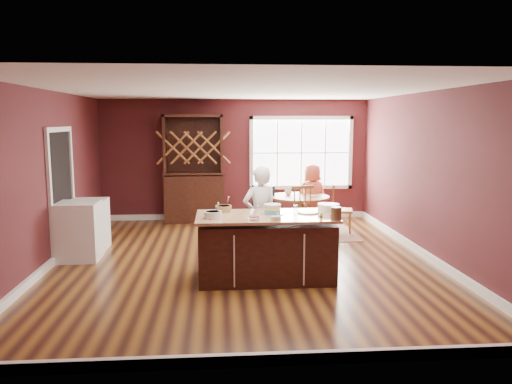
# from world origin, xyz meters

# --- Properties ---
(room_shell) EXTENTS (7.00, 7.00, 7.00)m
(room_shell) POSITION_xyz_m (0.00, 0.00, 1.35)
(room_shell) COLOR brown
(room_shell) RESTS_ON ground
(window) EXTENTS (2.36, 0.10, 1.66)m
(window) POSITION_xyz_m (1.50, 3.47, 1.50)
(window) COLOR white
(window) RESTS_ON room_shell
(doorway) EXTENTS (0.08, 1.26, 2.13)m
(doorway) POSITION_xyz_m (-2.97, 0.60, 1.02)
(doorway) COLOR white
(doorway) RESTS_ON room_shell
(kitchen_island) EXTENTS (1.95, 1.02, 0.92)m
(kitchen_island) POSITION_xyz_m (0.27, -0.93, 0.44)
(kitchen_island) COLOR black
(kitchen_island) RESTS_ON ground
(dining_table) EXTENTS (1.19, 1.19, 0.75)m
(dining_table) POSITION_xyz_m (1.20, 1.89, 0.53)
(dining_table) COLOR brown
(dining_table) RESTS_ON ground
(baker) EXTENTS (0.66, 0.54, 1.55)m
(baker) POSITION_xyz_m (0.24, -0.23, 0.77)
(baker) COLOR silver
(baker) RESTS_ON ground
(layer_cake) EXTENTS (0.34, 0.34, 0.14)m
(layer_cake) POSITION_xyz_m (0.37, -0.84, 0.99)
(layer_cake) COLOR white
(layer_cake) RESTS_ON kitchen_island
(bowl_blue) EXTENTS (0.25, 0.25, 0.09)m
(bowl_blue) POSITION_xyz_m (-0.47, -1.09, 0.97)
(bowl_blue) COLOR silver
(bowl_blue) RESTS_ON kitchen_island
(bowl_yellow) EXTENTS (0.24, 0.24, 0.09)m
(bowl_yellow) POSITION_xyz_m (-0.32, -0.62, 0.96)
(bowl_yellow) COLOR olive
(bowl_yellow) RESTS_ON kitchen_island
(bowl_pink) EXTENTS (0.17, 0.17, 0.06)m
(bowl_pink) POSITION_xyz_m (0.06, -1.29, 0.95)
(bowl_pink) COLOR silver
(bowl_pink) RESTS_ON kitchen_island
(bowl_olive) EXTENTS (0.14, 0.14, 0.05)m
(bowl_olive) POSITION_xyz_m (0.36, -1.31, 0.95)
(bowl_olive) COLOR beige
(bowl_olive) RESTS_ON kitchen_island
(drinking_glass) EXTENTS (0.07, 0.07, 0.14)m
(drinking_glass) POSITION_xyz_m (0.69, -0.94, 0.99)
(drinking_glass) COLOR silver
(drinking_glass) RESTS_ON kitchen_island
(dinner_plate) EXTENTS (0.30, 0.30, 0.02)m
(dinner_plate) POSITION_xyz_m (0.88, -0.82, 0.93)
(dinner_plate) COLOR #FFF9C1
(dinner_plate) RESTS_ON kitchen_island
(white_tub) EXTENTS (0.31, 0.31, 0.11)m
(white_tub) POSITION_xyz_m (1.21, -0.69, 0.97)
(white_tub) COLOR white
(white_tub) RESTS_ON kitchen_island
(stoneware_crock) EXTENTS (0.15, 0.15, 0.18)m
(stoneware_crock) POSITION_xyz_m (1.17, -1.34, 1.01)
(stoneware_crock) COLOR #472C19
(stoneware_crock) RESTS_ON kitchen_island
(toy_figurine) EXTENTS (0.04, 0.04, 0.07)m
(toy_figurine) POSITION_xyz_m (1.00, -1.20, 0.96)
(toy_figurine) COLOR yellow
(toy_figurine) RESTS_ON kitchen_island
(rug) EXTENTS (2.22, 1.73, 0.01)m
(rug) POSITION_xyz_m (1.20, 1.89, 0.01)
(rug) COLOR brown
(rug) RESTS_ON ground
(chair_east) EXTENTS (0.48, 0.49, 0.99)m
(chair_east) POSITION_xyz_m (2.07, 1.88, 0.50)
(chair_east) COLOR brown
(chair_east) RESTS_ON ground
(chair_south) EXTENTS (0.52, 0.50, 1.05)m
(chair_south) POSITION_xyz_m (1.20, 1.09, 0.53)
(chair_south) COLOR brown
(chair_south) RESTS_ON ground
(chair_north) EXTENTS (0.57, 0.56, 1.04)m
(chair_north) POSITION_xyz_m (1.51, 2.72, 0.52)
(chair_north) COLOR #935423
(chair_north) RESTS_ON ground
(seated_woman) EXTENTS (0.75, 0.59, 1.34)m
(seated_woman) POSITION_xyz_m (1.55, 2.35, 0.67)
(seated_woman) COLOR #DC6044
(seated_woman) RESTS_ON ground
(high_chair) EXTENTS (0.43, 0.43, 0.98)m
(high_chair) POSITION_xyz_m (0.51, 2.15, 0.49)
(high_chair) COLOR #1B1F3D
(high_chair) RESTS_ON ground
(toddler) EXTENTS (0.18, 0.14, 0.26)m
(toddler) POSITION_xyz_m (0.45, 2.24, 0.81)
(toddler) COLOR #8CA5BF
(toddler) RESTS_ON high_chair
(table_plate) EXTENTS (0.20, 0.20, 0.02)m
(table_plate) POSITION_xyz_m (1.47, 1.82, 0.76)
(table_plate) COLOR beige
(table_plate) RESTS_ON dining_table
(table_cup) EXTENTS (0.16, 0.16, 0.10)m
(table_cup) POSITION_xyz_m (1.01, 2.03, 0.80)
(table_cup) COLOR silver
(table_cup) RESTS_ON dining_table
(hutch) EXTENTS (1.29, 0.54, 2.36)m
(hutch) POSITION_xyz_m (-0.92, 3.22, 1.18)
(hutch) COLOR black
(hutch) RESTS_ON ground
(washer) EXTENTS (0.65, 0.63, 0.94)m
(washer) POSITION_xyz_m (-2.64, 0.28, 0.47)
(washer) COLOR silver
(washer) RESTS_ON ground
(dryer) EXTENTS (0.61, 0.59, 0.88)m
(dryer) POSITION_xyz_m (-2.64, 0.92, 0.44)
(dryer) COLOR silver
(dryer) RESTS_ON ground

